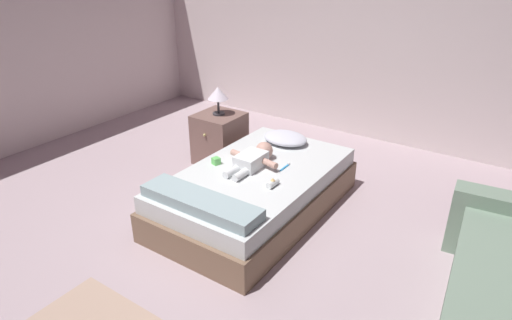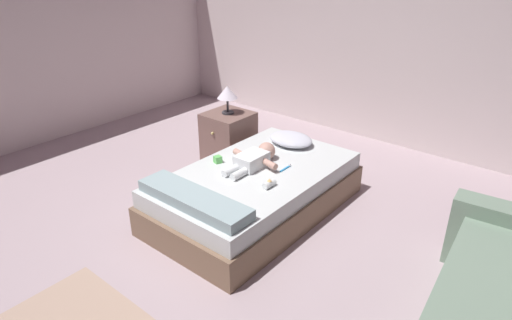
{
  "view_description": "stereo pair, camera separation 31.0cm",
  "coord_description": "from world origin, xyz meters",
  "px_view_note": "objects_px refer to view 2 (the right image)",
  "views": [
    {
      "loc": [
        2.0,
        -2.12,
        2.13
      ],
      "look_at": [
        0.09,
        0.69,
        0.51
      ],
      "focal_mm": 30.72,
      "sensor_mm": 36.0,
      "label": 1
    },
    {
      "loc": [
        2.25,
        -1.93,
        2.13
      ],
      "look_at": [
        0.09,
        0.69,
        0.51
      ],
      "focal_mm": 30.72,
      "sensor_mm": 36.0,
      "label": 2
    }
  ],
  "objects_px": {
    "baby": "(255,158)",
    "baby_bottle": "(269,184)",
    "toy_block": "(218,159)",
    "nightstand": "(229,137)",
    "pillow": "(291,139)",
    "lamp": "(227,93)",
    "toothbrush": "(286,168)",
    "bed": "(256,191)"
  },
  "relations": [
    {
      "from": "pillow",
      "to": "nightstand",
      "type": "height_order",
      "value": "nightstand"
    },
    {
      "from": "toothbrush",
      "to": "baby_bottle",
      "type": "distance_m",
      "value": 0.36
    },
    {
      "from": "baby",
      "to": "baby_bottle",
      "type": "relative_size",
      "value": 5.0
    },
    {
      "from": "baby",
      "to": "lamp",
      "type": "relative_size",
      "value": 1.98
    },
    {
      "from": "lamp",
      "to": "baby_bottle",
      "type": "xyz_separation_m",
      "value": [
        1.2,
        -0.8,
        -0.34
      ]
    },
    {
      "from": "pillow",
      "to": "baby",
      "type": "distance_m",
      "value": 0.59
    },
    {
      "from": "bed",
      "to": "pillow",
      "type": "distance_m",
      "value": 0.72
    },
    {
      "from": "toothbrush",
      "to": "baby_bottle",
      "type": "xyz_separation_m",
      "value": [
        0.09,
        -0.35,
        0.02
      ]
    },
    {
      "from": "toy_block",
      "to": "toothbrush",
      "type": "bearing_deg",
      "value": 27.52
    },
    {
      "from": "bed",
      "to": "toothbrush",
      "type": "distance_m",
      "value": 0.34
    },
    {
      "from": "lamp",
      "to": "toy_block",
      "type": "bearing_deg",
      "value": -53.1
    },
    {
      "from": "pillow",
      "to": "baby",
      "type": "relative_size",
      "value": 0.75
    },
    {
      "from": "bed",
      "to": "lamp",
      "type": "height_order",
      "value": "lamp"
    },
    {
      "from": "nightstand",
      "to": "lamp",
      "type": "relative_size",
      "value": 1.84
    },
    {
      "from": "pillow",
      "to": "toy_block",
      "type": "distance_m",
      "value": 0.81
    },
    {
      "from": "baby_bottle",
      "to": "baby",
      "type": "bearing_deg",
      "value": 145.66
    },
    {
      "from": "pillow",
      "to": "toothbrush",
      "type": "bearing_deg",
      "value": -59.22
    },
    {
      "from": "toothbrush",
      "to": "toy_block",
      "type": "distance_m",
      "value": 0.62
    },
    {
      "from": "pillow",
      "to": "nightstand",
      "type": "bearing_deg",
      "value": -178.45
    },
    {
      "from": "bed",
      "to": "toothbrush",
      "type": "relative_size",
      "value": 12.2
    },
    {
      "from": "baby",
      "to": "nightstand",
      "type": "relative_size",
      "value": 1.08
    },
    {
      "from": "baby",
      "to": "pillow",
      "type": "bearing_deg",
      "value": 92.49
    },
    {
      "from": "lamp",
      "to": "baby",
      "type": "bearing_deg",
      "value": -33.79
    },
    {
      "from": "bed",
      "to": "toothbrush",
      "type": "bearing_deg",
      "value": 45.88
    },
    {
      "from": "nightstand",
      "to": "toy_block",
      "type": "bearing_deg",
      "value": -53.09
    },
    {
      "from": "nightstand",
      "to": "baby_bottle",
      "type": "distance_m",
      "value": 1.45
    },
    {
      "from": "nightstand",
      "to": "toy_block",
      "type": "distance_m",
      "value": 0.94
    },
    {
      "from": "bed",
      "to": "pillow",
      "type": "relative_size",
      "value": 4.24
    },
    {
      "from": "toy_block",
      "to": "baby_bottle",
      "type": "relative_size",
      "value": 0.64
    },
    {
      "from": "nightstand",
      "to": "lamp",
      "type": "distance_m",
      "value": 0.5
    },
    {
      "from": "baby",
      "to": "baby_bottle",
      "type": "xyz_separation_m",
      "value": [
        0.35,
        -0.24,
        -0.03
      ]
    },
    {
      "from": "baby_bottle",
      "to": "toothbrush",
      "type": "bearing_deg",
      "value": 104.65
    },
    {
      "from": "nightstand",
      "to": "toothbrush",
      "type": "bearing_deg",
      "value": -22.29
    },
    {
      "from": "bed",
      "to": "nightstand",
      "type": "distance_m",
      "value": 1.12
    },
    {
      "from": "pillow",
      "to": "toothbrush",
      "type": "relative_size",
      "value": 2.88
    },
    {
      "from": "baby",
      "to": "nightstand",
      "type": "height_order",
      "value": "baby"
    },
    {
      "from": "baby",
      "to": "toy_block",
      "type": "bearing_deg",
      "value": -149.44
    },
    {
      "from": "pillow",
      "to": "baby_bottle",
      "type": "relative_size",
      "value": 3.75
    },
    {
      "from": "toothbrush",
      "to": "toy_block",
      "type": "bearing_deg",
      "value": -152.48
    },
    {
      "from": "baby",
      "to": "nightstand",
      "type": "distance_m",
      "value": 1.04
    },
    {
      "from": "bed",
      "to": "lamp",
      "type": "distance_m",
      "value": 1.26
    },
    {
      "from": "nightstand",
      "to": "baby_bottle",
      "type": "bearing_deg",
      "value": -33.94
    }
  ]
}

